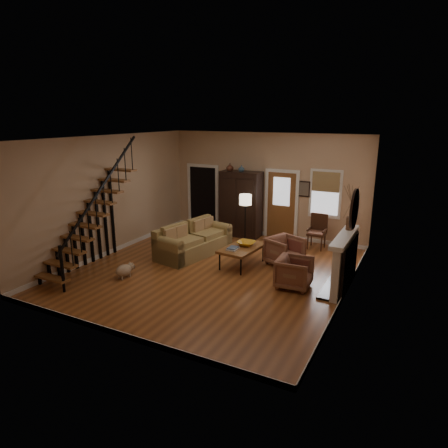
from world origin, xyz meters
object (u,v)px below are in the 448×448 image
at_px(coffee_table, 242,256).
at_px(side_chair, 317,232).
at_px(armchair_left, 294,273).
at_px(armoire, 241,204).
at_px(floor_lamp, 245,221).
at_px(armchair_right, 285,251).
at_px(sofa, 194,240).

distance_m(coffee_table, side_chair, 2.66).
height_order(armchair_left, side_chair, side_chair).
bearing_deg(armoire, side_chair, -4.48).
bearing_deg(armoire, coffee_table, -64.39).
bearing_deg(floor_lamp, armchair_left, -44.72).
bearing_deg(armchair_right, coffee_table, 143.59).
relative_size(coffee_table, floor_lamp, 0.85).
xyz_separation_m(armchair_left, side_chair, (-0.26, 2.96, 0.16)).
height_order(armoire, sofa, armoire).
relative_size(armoire, sofa, 0.92).
relative_size(armchair_right, side_chair, 0.81).
distance_m(armoire, sofa, 2.40).
distance_m(armchair_right, floor_lamp, 1.87).
relative_size(coffee_table, side_chair, 1.31).
bearing_deg(armchair_right, armoire, 71.79).
xyz_separation_m(armoire, armchair_right, (2.15, -1.90, -0.68)).
bearing_deg(side_chair, sofa, -144.71).
height_order(coffee_table, armchair_left, armchair_left).
relative_size(armchair_left, armchair_right, 0.94).
height_order(sofa, side_chair, side_chair).
relative_size(sofa, coffee_table, 1.70).
relative_size(armoire, side_chair, 2.06).
height_order(sofa, coffee_table, sofa).
distance_m(sofa, armchair_right, 2.57).
relative_size(armchair_left, side_chair, 0.76).
height_order(sofa, armchair_left, sofa).
relative_size(coffee_table, armchair_left, 1.73).
bearing_deg(sofa, armchair_left, -4.43).
bearing_deg(floor_lamp, side_chair, 21.11).
relative_size(armoire, coffee_table, 1.57).
xyz_separation_m(coffee_table, floor_lamp, (-0.60, 1.51, 0.53)).
xyz_separation_m(armchair_right, side_chair, (0.40, 1.70, 0.14)).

